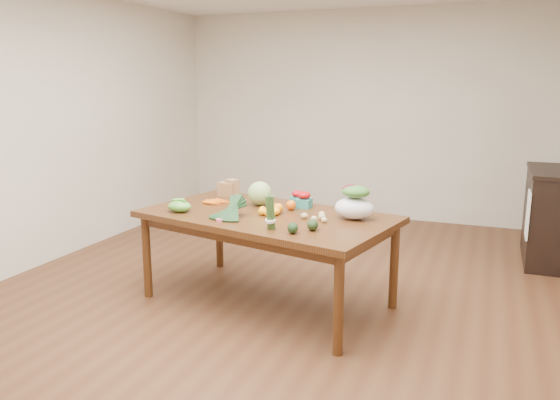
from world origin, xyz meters
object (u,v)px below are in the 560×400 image
at_px(cabinet, 554,216).
at_px(paper_bag, 228,188).
at_px(asparagus_bundle, 270,212).
at_px(salad_bag, 354,204).
at_px(kale_bunch, 228,209).
at_px(mandarin_cluster, 270,209).
at_px(dining_table, 267,258).
at_px(cabbage, 260,193).

relative_size(cabinet, paper_bag, 4.62).
bearing_deg(asparagus_bundle, salad_bag, 59.63).
xyz_separation_m(kale_bunch, asparagus_bundle, (0.42, -0.16, 0.05)).
height_order(paper_bag, mandarin_cluster, paper_bag).
xyz_separation_m(mandarin_cluster, salad_bag, (0.65, 0.11, 0.07)).
xyz_separation_m(paper_bag, salad_bag, (1.29, -0.42, 0.04)).
xyz_separation_m(cabinet, salad_bag, (-1.58, -1.92, 0.40)).
bearing_deg(salad_bag, dining_table, -172.80).
distance_m(paper_bag, asparagus_bundle, 1.23).
height_order(cabbage, mandarin_cluster, cabbage).
relative_size(paper_bag, cabbage, 1.08).
xyz_separation_m(paper_bag, mandarin_cluster, (0.63, -0.53, -0.03)).
bearing_deg(salad_bag, mandarin_cluster, -170.27).
bearing_deg(mandarin_cluster, kale_bunch, -136.54).
distance_m(cabbage, asparagus_bundle, 0.79).
xyz_separation_m(paper_bag, kale_bunch, (0.38, -0.77, 0.00)).
bearing_deg(mandarin_cluster, cabinet, 42.37).
xyz_separation_m(cabinet, kale_bunch, (-2.48, -2.27, 0.36)).
bearing_deg(dining_table, salad_bag, 19.94).
height_order(cabinet, salad_bag, salad_bag).
relative_size(cabbage, mandarin_cluster, 1.14).
bearing_deg(salad_bag, kale_bunch, -158.82).
xyz_separation_m(dining_table, paper_bag, (-0.60, 0.51, 0.45)).
bearing_deg(salad_bag, asparagus_bundle, -133.12).
height_order(dining_table, cabbage, cabbage).
distance_m(dining_table, kale_bunch, 0.57).
xyz_separation_m(cabbage, kale_bunch, (-0.04, -0.53, -0.02)).
relative_size(dining_table, asparagus_bundle, 7.87).
height_order(cabinet, cabbage, cabbage).
relative_size(cabbage, salad_bag, 0.68).
bearing_deg(cabinet, cabbage, -144.46).
xyz_separation_m(cabbage, salad_bag, (0.86, -0.18, 0.01)).
height_order(kale_bunch, asparagus_bundle, asparagus_bundle).
relative_size(cabinet, mandarin_cluster, 5.67).
xyz_separation_m(cabbage, asparagus_bundle, (0.38, -0.69, 0.02)).
xyz_separation_m(dining_table, cabbage, (-0.18, 0.26, 0.48)).
height_order(mandarin_cluster, asparagus_bundle, asparagus_bundle).
distance_m(cabinet, asparagus_bundle, 3.21).
height_order(cabbage, asparagus_bundle, asparagus_bundle).
xyz_separation_m(dining_table, salad_bag, (0.69, 0.09, 0.49)).
distance_m(cabinet, cabbage, 3.02).
distance_m(dining_table, cabinet, 3.03).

